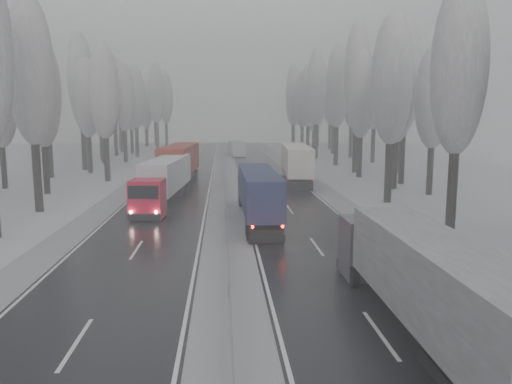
{
  "coord_description": "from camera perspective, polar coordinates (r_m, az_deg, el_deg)",
  "views": [
    {
      "loc": [
        -0.22,
        -16.28,
        7.63
      ],
      "look_at": [
        2.16,
        19.39,
        2.2
      ],
      "focal_mm": 35.0,
      "sensor_mm": 36.0,
      "label": 1
    }
  ],
  "objects": [
    {
      "name": "tree_72",
      "position": [
        106.5,
        -14.13,
        9.52
      ],
      "size": [
        3.6,
        3.6,
        15.11
      ],
      "color": "black",
      "rests_on": "ground"
    },
    {
      "name": "truck_blue_box",
      "position": [
        36.57,
        0.18,
        0.13
      ],
      "size": [
        2.44,
        14.88,
        3.81
      ],
      "rotation": [
        0.0,
        0.0,
        0.01
      ],
      "color": "#1C2047",
      "rests_on": "ground"
    },
    {
      "name": "truck_red_red",
      "position": [
        55.49,
        -8.85,
        3.32
      ],
      "size": [
        3.76,
        17.43,
        4.44
      ],
      "rotation": [
        0.0,
        0.0,
        -0.06
      ],
      "color": "#982008",
      "rests_on": "ground"
    },
    {
      "name": "tree_78",
      "position": [
        132.82,
        -11.51,
        10.6
      ],
      "size": [
        3.6,
        3.6,
        19.55
      ],
      "color": "black",
      "rests_on": "ground"
    },
    {
      "name": "tree_68",
      "position": [
        87.0,
        -14.9,
        10.4
      ],
      "size": [
        3.6,
        3.6,
        16.65
      ],
      "color": "black",
      "rests_on": "ground"
    },
    {
      "name": "truck_cream_box",
      "position": [
        58.03,
        4.55,
        3.57
      ],
      "size": [
        3.85,
        17.06,
        4.34
      ],
      "rotation": [
        0.0,
        0.0,
        -0.07
      ],
      "color": "#B4B19F",
      "rests_on": "ground"
    },
    {
      "name": "tree_58",
      "position": [
        43.62,
        -24.39,
        12.45
      ],
      "size": [
        3.6,
        3.6,
        17.21
      ],
      "color": "black",
      "rests_on": "ground"
    },
    {
      "name": "carriageway_right",
      "position": [
        47.22,
        2.89,
        -0.66
      ],
      "size": [
        7.5,
        200.0,
        0.03
      ],
      "primitive_type": "cube",
      "color": "black",
      "rests_on": "ground"
    },
    {
      "name": "tree_20",
      "position": [
        54.61,
        15.86,
        10.95
      ],
      "size": [
        3.6,
        3.6,
        15.71
      ],
      "color": "black",
      "rests_on": "ground"
    },
    {
      "name": "tree_65",
      "position": [
        75.8,
        -19.4,
        11.87
      ],
      "size": [
        3.6,
        3.6,
        19.48
      ],
      "color": "black",
      "rests_on": "ground"
    },
    {
      "name": "tree_33",
      "position": [
        111.32,
        6.62,
        9.42
      ],
      "size": [
        3.6,
        3.6,
        14.33
      ],
      "color": "black",
      "rests_on": "ground"
    },
    {
      "name": "tree_30",
      "position": [
        99.49,
        6.01,
        10.83
      ],
      "size": [
        3.6,
        3.6,
        17.86
      ],
      "color": "black",
      "rests_on": "ground"
    },
    {
      "name": "tree_69",
      "position": [
        92.0,
        -17.48,
        11.25
      ],
      "size": [
        3.6,
        3.6,
        19.35
      ],
      "color": "black",
      "rests_on": "ground"
    },
    {
      "name": "tree_75",
      "position": [
        122.07,
        -15.4,
        10.38
      ],
      "size": [
        3.6,
        3.6,
        18.6
      ],
      "color": "black",
      "rests_on": "ground"
    },
    {
      "name": "tree_63",
      "position": [
        67.64,
        -22.88,
        10.74
      ],
      "size": [
        3.6,
        3.6,
        16.88
      ],
      "color": "black",
      "rests_on": "ground"
    },
    {
      "name": "tree_25",
      "position": [
        75.73,
        15.85,
        12.02
      ],
      "size": [
        3.6,
        3.6,
        19.44
      ],
      "color": "black",
      "rests_on": "ground"
    },
    {
      "name": "tree_79",
      "position": [
        137.12,
        -12.43,
        9.85
      ],
      "size": [
        3.6,
        3.6,
        17.07
      ],
      "color": "black",
      "rests_on": "ground"
    },
    {
      "name": "tree_34",
      "position": [
        113.79,
        4.32,
        10.49
      ],
      "size": [
        3.6,
        3.6,
        17.63
      ],
      "color": "black",
      "rests_on": "ground"
    },
    {
      "name": "tree_32",
      "position": [
        106.89,
        5.35,
        10.5
      ],
      "size": [
        3.6,
        3.6,
        17.33
      ],
      "color": "black",
      "rests_on": "ground"
    },
    {
      "name": "tree_27",
      "position": [
        85.36,
        13.42,
        10.91
      ],
      "size": [
        3.6,
        3.6,
        17.62
      ],
      "color": "black",
      "rests_on": "ground"
    },
    {
      "name": "tree_76",
      "position": [
        125.84,
        -10.29,
        10.47
      ],
      "size": [
        3.6,
        3.6,
        18.55
      ],
      "color": "black",
      "rests_on": "ground"
    },
    {
      "name": "tree_73",
      "position": [
        111.0,
        -15.28,
        10.13
      ],
      "size": [
        3.6,
        3.6,
        17.22
      ],
      "color": "black",
      "rests_on": "ground"
    },
    {
      "name": "median_guardrail",
      "position": [
        46.8,
        -3.5,
        -0.02
      ],
      "size": [
        0.12,
        200.0,
        0.76
      ],
      "color": "slate",
      "rests_on": "ground"
    },
    {
      "name": "tree_35",
      "position": [
        119.36,
        8.5,
        10.53
      ],
      "size": [
        3.6,
        3.6,
        18.25
      ],
      "color": "black",
      "rests_on": "ground"
    },
    {
      "name": "tree_64",
      "position": [
        71.36,
        -18.76,
        10.05
      ],
      "size": [
        3.6,
        3.6,
        15.42
      ],
      "color": "black",
      "rests_on": "ground"
    },
    {
      "name": "box_truck_distant",
      "position": [
        96.79,
        -2.22,
        5.03
      ],
      "size": [
        3.3,
        8.4,
        3.06
      ],
      "rotation": [
        0.0,
        0.0,
        0.1
      ],
      "color": "silver",
      "rests_on": "ground"
    },
    {
      "name": "tree_31",
      "position": [
        104.57,
        8.89,
        10.91
      ],
      "size": [
        3.6,
        3.6,
        18.58
      ],
      "color": "black",
      "rests_on": "ground"
    },
    {
      "name": "tree_37",
      "position": [
        128.78,
        7.14,
        9.87
      ],
      "size": [
        3.6,
        3.6,
        16.37
      ],
      "color": "black",
      "rests_on": "ground"
    },
    {
      "name": "tree_28",
      "position": [
        89.92,
        6.95,
        11.76
      ],
      "size": [
        3.6,
        3.6,
        19.62
      ],
      "color": "black",
      "rests_on": "ground"
    },
    {
      "name": "ground",
      "position": [
        17.98,
        -2.86,
        -16.47
      ],
      "size": [
        260.0,
        260.0,
        0.0
      ],
      "primitive_type": "plane",
      "color": "silver",
      "rests_on": "ground"
    },
    {
      "name": "tree_74",
      "position": [
        116.67,
        -11.33,
        10.95
      ],
      "size": [
        3.6,
        3.6,
        19.68
      ],
      "color": "black",
      "rests_on": "ground"
    },
    {
      "name": "tree_29",
      "position": [
        95.38,
        10.92,
        10.91
      ],
      "size": [
        3.6,
        3.6,
        18.11
      ],
      "color": "black",
      "rests_on": "ground"
    },
    {
      "name": "shoulder_left",
      "position": [
        47.95,
        -15.77,
        -0.82
      ],
      "size": [
        2.4,
        200.0,
        0.04
      ],
      "primitive_type": "cube",
      "color": "#999CA0",
      "rests_on": "ground"
    },
    {
      "name": "tree_36",
      "position": [
        123.77,
        4.28,
        11.11
      ],
      "size": [
        3.6,
        3.6,
        20.23
      ],
      "color": "black",
      "rests_on": "ground"
    },
    {
      "name": "tree_71",
      "position": [
        101.76,
        -15.95,
        11.12
      ],
      "size": [
        3.6,
        3.6,
        19.61
      ],
      "color": "black",
      "rests_on": "ground"
    },
    {
      "name": "tree_39",
      "position": [
        138.76,
        5.29,
        9.76
      ],
      "size": [
        3.6,
        3.6,
        16.19
      ],
      "color": "black",
      "rests_on": "ground"
    },
    {
      "name": "tree_38",
      "position": [
        134.41,
        4.36,
        10.3
      ],
      "size": [
        3.6,
        3.6,
        17.97
      ],
      "color": "black",
      "rests_on": "ground"
    },
    {
      "name": "tree_21",
      "position": [
        59.23,
        16.7,
        12.51
      ],
      "size": [
        3.6,
        3.6,
        18.62
      ],
      "color": "black",
      "rests_on": "ground"
    },
    {
      "name": "tree_26",
      "position": [
        79.69,
        9.28,
        11.74
      ],
      "size": [
        3.6,
        3.6,
        18.78
      ],
      "color": "black",
      "rests_on": "ground"
    },
    {
      "name": "tree_62",
      "position": [
        61.62,
        -16.99,
        10.8
      ],
      "size": [
        3.6,
        3.6,
        16.04
      ],
      "color": "black",
      "rests_on": "ground"
    },
    {
      "name": "truck_grey_tarp",
      "position": [
        17.97,
        18.71,
        -9.38
      ],
      "size": [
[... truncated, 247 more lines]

